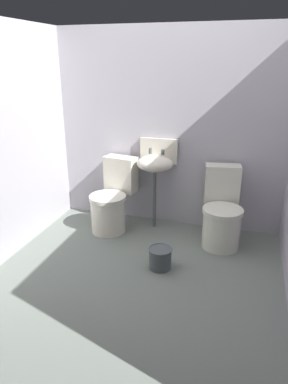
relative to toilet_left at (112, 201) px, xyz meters
name	(u,v)px	position (x,y,z in m)	size (l,w,h in m)	color
ground_plane	(134,282)	(0.54, -0.88, -0.36)	(2.92, 2.86, 0.08)	slate
wall_back	(169,130)	(0.54, 0.40, 0.75)	(2.92, 0.10, 2.14)	#ADA9B3
toilet_left	(112,201)	(0.00, 0.00, 0.00)	(0.47, 0.64, 0.78)	silver
toilet_right	(222,214)	(1.20, 0.00, 0.00)	(0.47, 0.64, 0.78)	silver
sink	(156,162)	(0.45, 0.19, 0.43)	(0.42, 0.35, 0.99)	#4C5255
bucket	(160,258)	(0.72, -0.65, -0.22)	(0.22, 0.22, 0.20)	#4C5255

